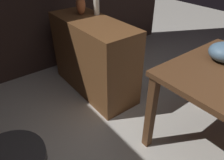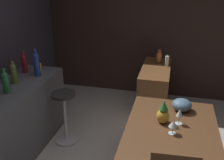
{
  "view_description": "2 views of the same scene",
  "coord_description": "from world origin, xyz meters",
  "px_view_note": "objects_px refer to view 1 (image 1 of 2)",
  "views": [
    {
      "loc": [
        -0.03,
        1.0,
        1.48
      ],
      "look_at": [
        0.7,
        0.44,
        0.86
      ],
      "focal_mm": 33.39,
      "sensor_mm": 36.0,
      "label": 1
    },
    {
      "loc": [
        -2.13,
        -0.33,
        2.18
      ],
      "look_at": [
        0.79,
        0.4,
        0.93
      ],
      "focal_mm": 40.93,
      "sensor_mm": 36.0,
      "label": 2
    }
  ],
  "objects_px": {
    "sideboard_cabinet": "(94,57)",
    "fruit_bowl": "(224,52)",
    "vase_copper": "(81,4)",
    "pillar_candle_tall": "(96,7)"
  },
  "relations": [
    {
      "from": "sideboard_cabinet",
      "to": "fruit_bowl",
      "type": "height_order",
      "value": "fruit_bowl"
    },
    {
      "from": "fruit_bowl",
      "to": "pillar_candle_tall",
      "type": "bearing_deg",
      "value": 10.25
    },
    {
      "from": "fruit_bowl",
      "to": "vase_copper",
      "type": "distance_m",
      "value": 1.45
    },
    {
      "from": "sideboard_cabinet",
      "to": "pillar_candle_tall",
      "type": "height_order",
      "value": "pillar_candle_tall"
    },
    {
      "from": "pillar_candle_tall",
      "to": "vase_copper",
      "type": "height_order",
      "value": "vase_copper"
    },
    {
      "from": "fruit_bowl",
      "to": "sideboard_cabinet",
      "type": "bearing_deg",
      "value": 18.5
    },
    {
      "from": "fruit_bowl",
      "to": "vase_copper",
      "type": "xyz_separation_m",
      "value": [
        1.39,
        0.37,
        0.12
      ]
    },
    {
      "from": "fruit_bowl",
      "to": "pillar_candle_tall",
      "type": "xyz_separation_m",
      "value": [
        1.3,
        0.24,
        0.09
      ]
    },
    {
      "from": "fruit_bowl",
      "to": "vase_copper",
      "type": "bearing_deg",
      "value": 14.84
    },
    {
      "from": "sideboard_cabinet",
      "to": "fruit_bowl",
      "type": "bearing_deg",
      "value": -161.5
    }
  ]
}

